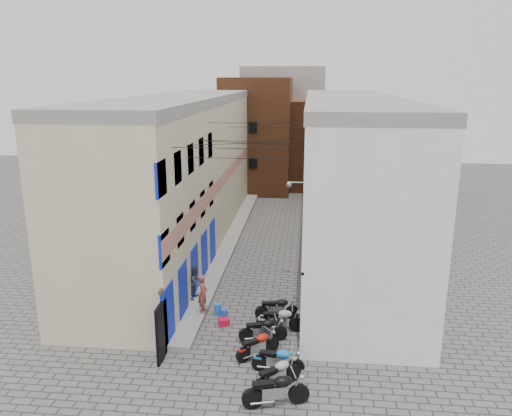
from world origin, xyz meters
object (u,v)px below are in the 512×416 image
(motorcycle_b, at_px, (277,373))
(water_jug_far, at_px, (218,309))
(person_b, at_px, (195,282))
(motorcycle_g, at_px, (277,307))
(motorcycle_c, at_px, (278,359))
(red_crate, at_px, (224,322))
(water_jug_near, at_px, (224,314))
(person_a, at_px, (203,293))
(motorcycle_a, at_px, (276,388))
(motorcycle_d, at_px, (258,344))
(motorcycle_f, at_px, (280,318))
(motorcycle_e, at_px, (263,329))

(motorcycle_b, relative_size, water_jug_far, 3.84)
(person_b, bearing_deg, motorcycle_g, -94.67)
(motorcycle_c, distance_m, red_crate, 4.08)
(water_jug_near, bearing_deg, motorcycle_c, -55.79)
(motorcycle_c, relative_size, person_b, 1.21)
(person_a, distance_m, person_b, 1.51)
(motorcycle_a, height_order, motorcycle_d, motorcycle_a)
(motorcycle_f, relative_size, red_crate, 4.33)
(motorcycle_e, xyz_separation_m, motorcycle_f, (0.61, 0.90, 0.01))
(motorcycle_g, relative_size, water_jug_near, 4.21)
(motorcycle_a, bearing_deg, motorcycle_g, 167.91)
(motorcycle_a, relative_size, person_b, 1.40)
(motorcycle_b, xyz_separation_m, red_crate, (-2.49, 4.14, -0.42))
(motorcycle_f, distance_m, red_crate, 2.41)
(person_a, bearing_deg, water_jug_far, -70.42)
(water_jug_far, bearing_deg, motorcycle_e, -43.37)
(motorcycle_g, height_order, water_jug_near, motorcycle_g)
(motorcycle_a, xyz_separation_m, motorcycle_d, (-0.85, 2.78, -0.09))
(water_jug_near, xyz_separation_m, red_crate, (0.08, -0.53, -0.09))
(motorcycle_b, height_order, motorcycle_e, motorcycle_b)
(motorcycle_g, bearing_deg, motorcycle_a, -4.94)
(motorcycle_d, bearing_deg, person_a, -176.40)
(motorcycle_g, bearing_deg, motorcycle_d, -17.73)
(motorcycle_c, bearing_deg, person_a, -133.19)
(motorcycle_e, relative_size, water_jug_near, 4.25)
(motorcycle_d, distance_m, motorcycle_e, 1.13)
(person_a, xyz_separation_m, water_jug_near, (0.92, -0.09, -0.88))
(motorcycle_a, bearing_deg, motorcycle_b, 166.10)
(person_b, bearing_deg, person_a, -141.74)
(motorcycle_e, distance_m, water_jug_far, 3.01)
(motorcycle_b, height_order, motorcycle_c, motorcycle_b)
(motorcycle_a, height_order, person_a, person_a)
(motorcycle_d, distance_m, red_crate, 2.86)
(motorcycle_a, xyz_separation_m, person_b, (-4.16, 7.04, 0.40))
(motorcycle_a, distance_m, motorcycle_d, 2.91)
(person_a, xyz_separation_m, person_b, (-0.65, 1.36, -0.08))
(motorcycle_e, xyz_separation_m, person_b, (-3.40, 3.14, 0.47))
(motorcycle_c, xyz_separation_m, person_b, (-4.12, 5.19, 0.48))
(motorcycle_d, relative_size, red_crate, 4.09)
(person_a, relative_size, water_jug_near, 3.75)
(motorcycle_c, bearing_deg, water_jug_far, -140.17)
(motorcycle_d, height_order, person_b, person_b)
(motorcycle_a, xyz_separation_m, motorcycle_b, (-0.02, 0.93, -0.07))
(red_crate, bearing_deg, water_jug_near, 98.32)
(motorcycle_c, distance_m, person_b, 6.64)
(motorcycle_d, bearing_deg, person_b, 178.93)
(motorcycle_a, height_order, motorcycle_f, motorcycle_a)
(motorcycle_g, bearing_deg, red_crate, -78.61)
(motorcycle_b, bearing_deg, motorcycle_d, 162.69)
(water_jug_near, bearing_deg, red_crate, -81.68)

